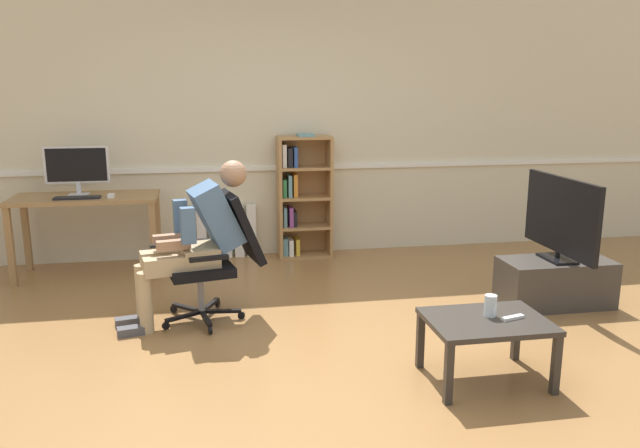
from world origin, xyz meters
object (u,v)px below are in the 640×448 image
(coffee_table, at_px, (487,327))
(drinking_glass, at_px, (490,306))
(imac_monitor, at_px, (77,167))
(tv_screen, at_px, (561,217))
(tv_stand, at_px, (555,282))
(spare_remote, at_px, (513,318))
(computer_mouse, at_px, (111,196))
(bookshelf, at_px, (301,197))
(office_chair, at_px, (219,252))
(person_seated, at_px, (195,238))
(keyboard, at_px, (77,198))
(computer_desk, at_px, (86,208))
(radiator, at_px, (221,232))

(coffee_table, relative_size, drinking_glass, 5.38)
(imac_monitor, relative_size, tv_screen, 0.58)
(tv_stand, bearing_deg, spare_remote, -130.05)
(tv_screen, distance_m, spare_remote, 1.57)
(computer_mouse, bearing_deg, tv_screen, -21.42)
(tv_stand, xyz_separation_m, coffee_table, (-1.13, -1.14, 0.15))
(computer_mouse, distance_m, bookshelf, 1.86)
(office_chair, height_order, person_seated, person_seated)
(bookshelf, height_order, coffee_table, bookshelf)
(bookshelf, distance_m, person_seated, 1.97)
(office_chair, relative_size, drinking_glass, 7.37)
(imac_monitor, relative_size, keyboard, 1.45)
(person_seated, xyz_separation_m, tv_screen, (2.86, -0.16, 0.08))
(person_seated, distance_m, tv_screen, 2.87)
(keyboard, height_order, spare_remote, keyboard)
(imac_monitor, height_order, office_chair, imac_monitor)
(keyboard, xyz_separation_m, office_chair, (1.23, -1.20, -0.24))
(computer_desk, xyz_separation_m, spare_remote, (2.89, -2.71, -0.24))
(office_chair, xyz_separation_m, coffee_table, (1.55, -1.34, -0.18))
(imac_monitor, bearing_deg, tv_stand, -22.35)
(keyboard, distance_m, office_chair, 1.74)
(tv_screen, bearing_deg, office_chair, 85.38)
(drinking_glass, height_order, spare_remote, drinking_glass)
(tv_stand, bearing_deg, computer_desk, 158.29)
(computer_desk, relative_size, tv_stand, 1.49)
(computer_mouse, xyz_separation_m, spare_remote, (2.64, -2.59, -0.37))
(keyboard, bearing_deg, computer_desk, 73.72)
(keyboard, xyz_separation_m, radiator, (1.27, 0.53, -0.49))
(bookshelf, relative_size, coffee_table, 1.79)
(imac_monitor, distance_m, person_seated, 1.85)
(keyboard, relative_size, computer_mouse, 3.99)
(person_seated, bearing_deg, computer_desk, -155.26)
(imac_monitor, bearing_deg, keyboard, -83.67)
(computer_desk, distance_m, radiator, 1.34)
(keyboard, relative_size, tv_screen, 0.40)
(imac_monitor, distance_m, tv_stand, 4.34)
(coffee_table, bearing_deg, bookshelf, 102.97)
(computer_desk, xyz_separation_m, imac_monitor, (-0.06, 0.08, 0.37))
(tv_stand, relative_size, coffee_table, 1.23)
(office_chair, bearing_deg, radiator, 167.02)
(office_chair, xyz_separation_m, drinking_glass, (1.59, -1.30, -0.06))
(computer_mouse, distance_m, office_chair, 1.56)
(radiator, xyz_separation_m, drinking_glass, (1.55, -3.03, 0.19))
(radiator, distance_m, tv_stand, 3.28)
(computer_mouse, relative_size, spare_remote, 0.67)
(office_chair, xyz_separation_m, person_seated, (-0.17, -0.04, 0.12))
(radiator, bearing_deg, keyboard, -157.37)
(person_seated, bearing_deg, tv_stand, 75.07)
(office_chair, xyz_separation_m, tv_screen, (2.69, -0.20, 0.21))
(keyboard, distance_m, coffee_table, 3.79)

